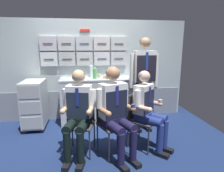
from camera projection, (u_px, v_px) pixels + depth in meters
ground at (96, 149)px, 3.05m from camera, size 4.80×4.80×0.04m
galley_bulkhead at (90, 70)px, 4.15m from camera, size 4.20×0.14×2.15m
galley_counter at (102, 100)px, 4.03m from camera, size 1.70×0.53×0.95m
service_trolley at (35, 103)px, 3.71m from camera, size 0.40×0.65×0.95m
folding_chair_left at (81, 117)px, 2.89m from camera, size 0.48×0.48×0.86m
crew_member_left at (78, 110)px, 2.70m from camera, size 0.51×0.66×1.28m
folding_chair_center at (110, 118)px, 2.86m from camera, size 0.52×0.52×0.86m
crew_member_center at (116, 108)px, 2.69m from camera, size 0.57×0.71×1.32m
folding_chair_right at (139, 114)px, 3.03m from camera, size 0.57×0.57×0.86m
crew_member_right at (148, 107)px, 2.90m from camera, size 0.61×0.62×1.24m
crew_member_standing at (144, 76)px, 3.49m from camera, size 0.55×0.28×1.76m
water_bottle_blue_cap at (91, 71)px, 4.03m from camera, size 0.07×0.07×0.29m
water_bottle_short at (131, 72)px, 3.83m from camera, size 0.07×0.07×0.28m
sparkling_bottle_green at (95, 73)px, 3.84m from camera, size 0.08×0.08×0.24m
water_bottle_tall at (109, 74)px, 3.82m from camera, size 0.08×0.08×0.22m
coffee_cup_white at (139, 77)px, 3.86m from camera, size 0.06×0.06×0.07m
espresso_cup_small at (99, 76)px, 3.98m from camera, size 0.07×0.07×0.07m
paper_cup_tan at (136, 75)px, 4.08m from camera, size 0.06×0.06×0.07m
coffee_cup_spare at (105, 77)px, 3.87m from camera, size 0.07×0.07×0.06m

